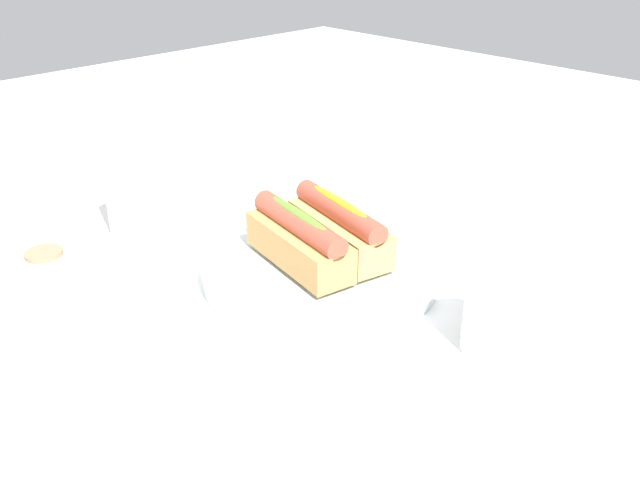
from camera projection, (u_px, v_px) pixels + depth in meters
ground_plane at (318, 276)px, 0.80m from camera, size 2.40×2.40×0.00m
serving_bowl at (320, 266)px, 0.79m from camera, size 0.27×0.27×0.03m
hotdog_front at (339, 227)px, 0.78m from camera, size 0.16×0.08×0.06m
hotdog_back at (300, 240)px, 0.75m from camera, size 0.16×0.08×0.06m
water_glass at (499, 314)px, 0.65m from camera, size 0.07×0.07×0.09m
paper_towel_roll at (58, 322)px, 0.60m from camera, size 0.11×0.11×0.13m
napkin_box at (148, 187)px, 0.84m from camera, size 0.12×0.07×0.15m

